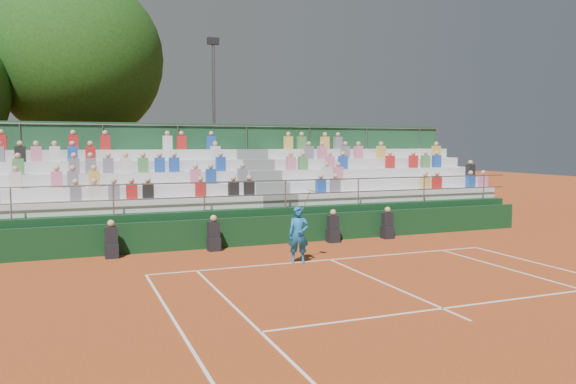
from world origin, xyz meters
name	(u,v)px	position (x,y,z in m)	size (l,w,h in m)	color
ground	(330,260)	(0.00, 0.00, 0.00)	(90.00, 90.00, 0.00)	#A5451B
courtside_wall	(291,229)	(0.00, 3.20, 0.50)	(20.00, 0.15, 1.00)	#0E3217
line_officials	(269,233)	(-0.99, 2.75, 0.48)	(10.27, 0.40, 1.19)	black
grandstand	(261,204)	(-0.02, 6.44, 1.07)	(20.00, 5.20, 4.40)	#0E3217
tennis_player	(299,234)	(-1.05, -0.02, 0.85)	(0.89, 0.58, 2.22)	#1762AE
tree_east	(78,59)	(-6.71, 13.45, 7.52)	(7.88, 7.88, 11.47)	#342313
floodlight_mast	(214,112)	(-0.10, 13.82, 5.21)	(0.60, 0.25, 9.04)	gray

